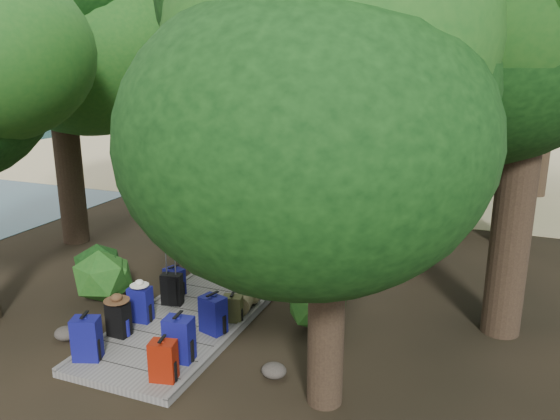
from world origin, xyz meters
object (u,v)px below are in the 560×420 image
at_px(backpack_right_b, 179,337).
at_px(backpack_right_c, 213,313).
at_px(suitcase_on_boardwalk, 172,289).
at_px(backpack_right_d, 233,307).
at_px(backpack_left_c, 140,302).
at_px(backpack_left_d, 174,280).
at_px(backpack_left_b, 118,317).
at_px(backpack_right_a, 163,359).
at_px(duffel_right_black, 253,285).
at_px(sun_lounger, 464,180).
at_px(duffel_right_khaki, 243,300).
at_px(kayak, 274,172).
at_px(lone_suitcase_on_sand, 353,186).
at_px(backpack_left_a, 86,336).

relative_size(backpack_right_b, backpack_right_c, 1.09).
xyz_separation_m(backpack_right_b, suitcase_on_boardwalk, (-1.18, 1.65, -0.09)).
bearing_deg(backpack_right_d, backpack_left_c, -171.15).
xyz_separation_m(backpack_left_d, backpack_right_b, (1.39, -2.07, 0.10)).
bearing_deg(backpack_left_d, backpack_left_b, -70.10).
bearing_deg(backpack_right_b, backpack_right_a, -87.89).
height_order(backpack_right_d, duffel_right_black, backpack_right_d).
distance_m(backpack_left_d, sun_lounger, 13.02).
height_order(backpack_right_d, sun_lounger, backpack_right_d).
xyz_separation_m(duffel_right_khaki, kayak, (-4.19, 11.72, -0.13)).
bearing_deg(lone_suitcase_on_sand, backpack_left_d, -99.54).
bearing_deg(backpack_left_b, duffel_right_khaki, 49.31).
relative_size(backpack_right_a, sun_lounger, 0.37).
xyz_separation_m(backpack_right_a, lone_suitcase_on_sand, (-0.36, 12.32, -0.14)).
xyz_separation_m(backpack_right_b, kayak, (-4.03, 13.64, -0.34)).
bearing_deg(backpack_right_d, backpack_right_b, -109.66).
distance_m(backpack_right_c, duffel_right_khaki, 0.97).
xyz_separation_m(duffel_right_black, lone_suitcase_on_sand, (-0.33, 9.18, -0.00)).
xyz_separation_m(duffel_right_khaki, sun_lounger, (3.07, 12.33, 0.01)).
bearing_deg(backpack_right_b, backpack_left_a, -165.03).
xyz_separation_m(backpack_left_b, lone_suitcase_on_sand, (1.06, 11.49, -0.13)).
relative_size(backpack_left_a, backpack_right_b, 0.98).
relative_size(backpack_left_a, backpack_right_c, 1.07).
xyz_separation_m(backpack_left_a, duffel_right_khaki, (1.47, 2.42, -0.19)).
bearing_deg(lone_suitcase_on_sand, suitcase_on_boardwalk, -98.08).
distance_m(lone_suitcase_on_sand, sun_lounger, 4.29).
relative_size(backpack_right_c, backpack_right_d, 1.38).
distance_m(kayak, sun_lounger, 7.28).
height_order(backpack_right_a, duffel_right_black, backpack_right_a).
relative_size(backpack_left_c, kayak, 0.23).
relative_size(backpack_right_a, duffel_right_khaki, 1.20).
xyz_separation_m(backpack_left_a, lone_suitcase_on_sand, (1.03, 12.28, -0.19)).
distance_m(backpack_left_a, backpack_right_c, 2.01).
height_order(backpack_left_b, duffel_right_khaki, backpack_left_b).
bearing_deg(kayak, backpack_right_a, -88.04).
bearing_deg(backpack_right_a, backpack_left_b, 137.46).
relative_size(backpack_left_a, backpack_left_d, 1.31).
xyz_separation_m(backpack_left_a, sun_lounger, (4.54, 14.74, -0.19)).
xyz_separation_m(backpack_right_a, suitcase_on_boardwalk, (-1.25, 2.20, -0.03)).
distance_m(backpack_left_d, kayak, 11.86).
xyz_separation_m(backpack_left_c, duffel_right_black, (1.36, 1.73, -0.15)).
bearing_deg(suitcase_on_boardwalk, backpack_right_a, -72.11).
distance_m(backpack_left_c, backpack_right_b, 1.58).
bearing_deg(duffel_right_khaki, backpack_left_d, 162.37).
bearing_deg(duffel_right_khaki, backpack_left_a, -133.37).
bearing_deg(backpack_left_a, backpack_left_b, 71.87).
xyz_separation_m(backpack_left_a, backpack_left_b, (-0.03, 0.79, -0.05)).
bearing_deg(duffel_right_black, backpack_left_a, -113.94).
relative_size(backpack_right_d, duffel_right_khaki, 0.93).
bearing_deg(suitcase_on_boardwalk, kayak, 91.57).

